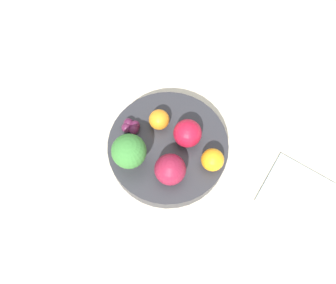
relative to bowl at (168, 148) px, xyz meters
The scene contains 10 objects.
ground_plane 0.04m from the bowl, ahead, with size 6.00×6.00×0.00m, color gray.
table_surface 0.03m from the bowl, ahead, with size 1.20×1.20×0.02m.
bowl is the anchor object (origin of this frame).
broccoli 0.09m from the bowl, 84.11° to the left, with size 0.06×0.06×0.07m.
apple_red 0.05m from the bowl, 104.77° to the right, with size 0.05×0.05×0.05m.
apple_green 0.07m from the bowl, 152.30° to the left, with size 0.05×0.05×0.05m.
orange_front 0.09m from the bowl, 147.34° to the right, with size 0.04×0.04×0.04m.
orange_back 0.05m from the bowl, ahead, with size 0.04×0.04×0.04m.
grape_cluster 0.08m from the bowl, 33.55° to the left, with size 0.03×0.03×0.02m.
napkin 0.25m from the bowl, 141.77° to the right, with size 0.17×0.15×0.01m.
Camera 1 is at (-0.19, 0.11, 0.58)m, focal length 35.00 mm.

